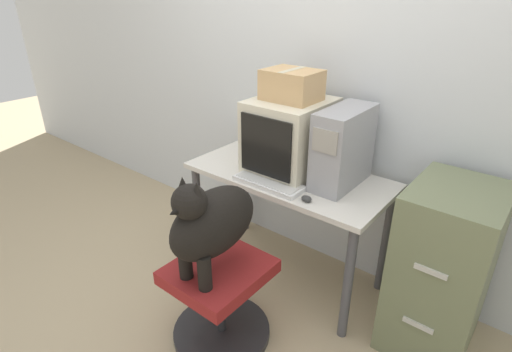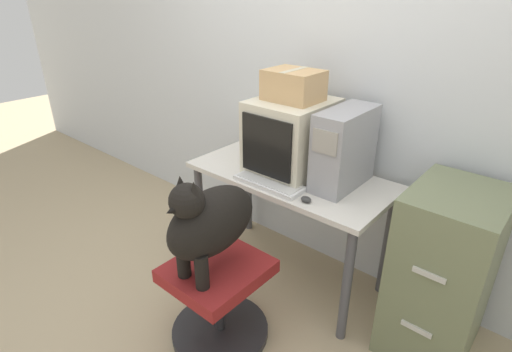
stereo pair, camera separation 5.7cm
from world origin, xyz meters
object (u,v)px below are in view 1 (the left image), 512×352
(pc_tower, at_px, (343,148))
(keyboard, at_px, (268,183))
(dog, at_px, (211,222))
(cardboard_box, at_px, (292,85))
(crt_monitor, at_px, (289,136))
(office_chair, at_px, (220,299))
(filing_cabinet, at_px, (441,270))

(pc_tower, distance_m, keyboard, 0.44)
(dog, relative_size, cardboard_box, 1.81)
(crt_monitor, height_order, pc_tower, pc_tower)
(pc_tower, bearing_deg, cardboard_box, -176.15)
(crt_monitor, bearing_deg, dog, -84.52)
(crt_monitor, height_order, cardboard_box, cardboard_box)
(office_chair, xyz_separation_m, dog, (0.00, -0.04, 0.48))
(dog, height_order, filing_cabinet, dog)
(crt_monitor, bearing_deg, office_chair, -84.24)
(crt_monitor, height_order, office_chair, crt_monitor)
(filing_cabinet, distance_m, cardboard_box, 1.22)
(pc_tower, bearing_deg, dog, -109.09)
(pc_tower, height_order, keyboard, pc_tower)
(crt_monitor, relative_size, keyboard, 1.14)
(cardboard_box, bearing_deg, office_chair, -84.27)
(pc_tower, xyz_separation_m, keyboard, (-0.30, -0.26, -0.20))
(office_chair, xyz_separation_m, filing_cabinet, (0.87, 0.68, 0.20))
(dog, xyz_separation_m, filing_cabinet, (0.87, 0.71, -0.29))
(keyboard, relative_size, dog, 0.76)
(keyboard, relative_size, office_chair, 0.78)
(crt_monitor, height_order, dog, crt_monitor)
(dog, distance_m, filing_cabinet, 1.16)
(filing_cabinet, bearing_deg, crt_monitor, 179.24)
(pc_tower, xyz_separation_m, office_chair, (-0.26, -0.71, -0.69))
(dog, bearing_deg, cardboard_box, 95.46)
(crt_monitor, relative_size, dog, 0.86)
(cardboard_box, bearing_deg, dog, -84.54)
(pc_tower, distance_m, cardboard_box, 0.44)
(pc_tower, height_order, dog, pc_tower)
(cardboard_box, bearing_deg, keyboard, -82.69)
(keyboard, xyz_separation_m, filing_cabinet, (0.91, 0.22, -0.29))
(filing_cabinet, bearing_deg, pc_tower, 176.39)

